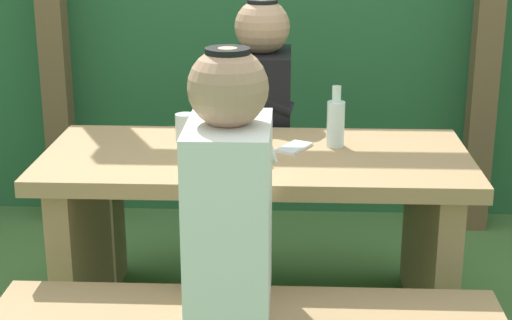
{
  "coord_description": "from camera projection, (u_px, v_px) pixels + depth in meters",
  "views": [
    {
      "loc": [
        0.11,
        -2.55,
        1.53
      ],
      "look_at": [
        0.0,
        0.0,
        0.71
      ],
      "focal_mm": 57.17,
      "sensor_mm": 36.0,
      "label": 1
    }
  ],
  "objects": [
    {
      "name": "person_black_coat",
      "position": [
        262.0,
        100.0,
        3.15
      ],
      "size": [
        0.25,
        0.35,
        0.72
      ],
      "color": "black",
      "rests_on": "bench_far"
    },
    {
      "name": "drinking_glass",
      "position": [
        186.0,
        127.0,
        2.8
      ],
      "size": [
        0.07,
        0.07,
        0.09
      ],
      "primitive_type": "cylinder",
      "color": "silver",
      "rests_on": "picnic_table"
    },
    {
      "name": "bottle_left",
      "position": [
        242.0,
        119.0,
        2.68
      ],
      "size": [
        0.06,
        0.06,
        0.25
      ],
      "color": "silver",
      "rests_on": "picnic_table"
    },
    {
      "name": "bottle_right",
      "position": [
        336.0,
        122.0,
        2.72
      ],
      "size": [
        0.06,
        0.06,
        0.21
      ],
      "color": "silver",
      "rests_on": "picnic_table"
    },
    {
      "name": "cell_phone",
      "position": [
        294.0,
        147.0,
        2.72
      ],
      "size": [
        0.13,
        0.16,
        0.01
      ],
      "primitive_type": "cube",
      "rotation": [
        0.0,
        0.0,
        -0.48
      ],
      "color": "silver",
      "rests_on": "picnic_table"
    },
    {
      "name": "bench_far",
      "position": [
        262.0,
        211.0,
        3.3
      ],
      "size": [
        1.4,
        0.24,
        0.46
      ],
      "color": "#9E7A51",
      "rests_on": "ground_plane"
    },
    {
      "name": "picnic_table",
      "position": [
        256.0,
        220.0,
        2.74
      ],
      "size": [
        1.4,
        0.64,
        0.73
      ],
      "color": "#9E7A51",
      "rests_on": "ground_plane"
    },
    {
      "name": "person_white_shirt",
      "position": [
        229.0,
        192.0,
        2.16
      ],
      "size": [
        0.25,
        0.35,
        0.72
      ],
      "color": "white",
      "rests_on": "bench_near"
    }
  ]
}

